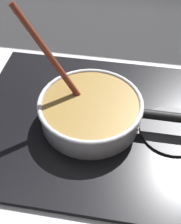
{
  "coord_description": "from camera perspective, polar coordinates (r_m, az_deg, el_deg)",
  "views": [
    {
      "loc": [
        0.11,
        -0.43,
        0.57
      ],
      "look_at": [
        0.03,
        0.08,
        0.04
      ],
      "focal_mm": 50.88,
      "sensor_mm": 36.0,
      "label": 1
    }
  ],
  "objects": [
    {
      "name": "hob_plate",
      "position": [
        0.77,
        -0.0,
        -1.85
      ],
      "size": [
        0.56,
        0.48,
        0.01
      ],
      "primitive_type": "cube",
      "color": "black",
      "rests_on": "ground"
    },
    {
      "name": "spare_burner",
      "position": [
        0.76,
        14.52,
        -3.17
      ],
      "size": [
        0.15,
        0.15,
        0.01
      ],
      "primitive_type": "cylinder",
      "color": "#262628",
      "rests_on": "hob_plate"
    },
    {
      "name": "burner_ring",
      "position": [
        0.76,
        -0.0,
        -1.35
      ],
      "size": [
        0.17,
        0.17,
        0.01
      ],
      "primitive_type": "torus",
      "color": "#592D0C",
      "rests_on": "hob_plate"
    },
    {
      "name": "ground",
      "position": [
        0.74,
        -3.12,
        -7.31
      ],
      "size": [
        2.4,
        1.6,
        0.04
      ],
      "primitive_type": "cube",
      "color": "#B7B7BC"
    },
    {
      "name": "cooking_pan",
      "position": [
        0.74,
        0.14,
        0.32
      ],
      "size": [
        0.46,
        0.24,
        0.27
      ],
      "color": "silver",
      "rests_on": "hob_plate"
    }
  ]
}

